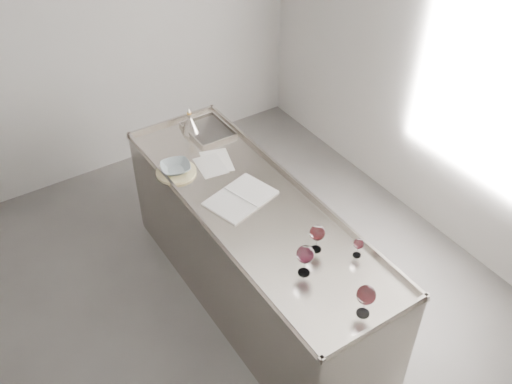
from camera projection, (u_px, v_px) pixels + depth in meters
room_shell at (206, 203)px, 3.07m from camera, size 4.54×5.04×2.84m
counter at (254, 253)px, 4.07m from camera, size 0.77×2.42×0.97m
wine_glass_left at (305, 255)px, 3.21m from camera, size 0.10×0.10×0.20m
wine_glass_middle at (366, 296)px, 2.98m from camera, size 0.10×0.10×0.20m
wine_glass_right at (317, 233)px, 3.36m from camera, size 0.10×0.10×0.19m
wine_glass_small at (359, 244)px, 3.35m from camera, size 0.06×0.06×0.13m
notebook at (241, 198)px, 3.81m from camera, size 0.51×0.41×0.02m
loose_paper_top at (217, 161)px, 4.13m from camera, size 0.28×0.34×0.00m
loose_paper_under at (211, 166)px, 4.08m from camera, size 0.22×0.29×0.00m
trivet at (176, 172)px, 4.02m from camera, size 0.37×0.37×0.02m
ceramic_bowl at (176, 168)px, 4.00m from camera, size 0.25×0.25×0.05m
wine_funnel at (190, 124)px, 4.39m from camera, size 0.15×0.15×0.21m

